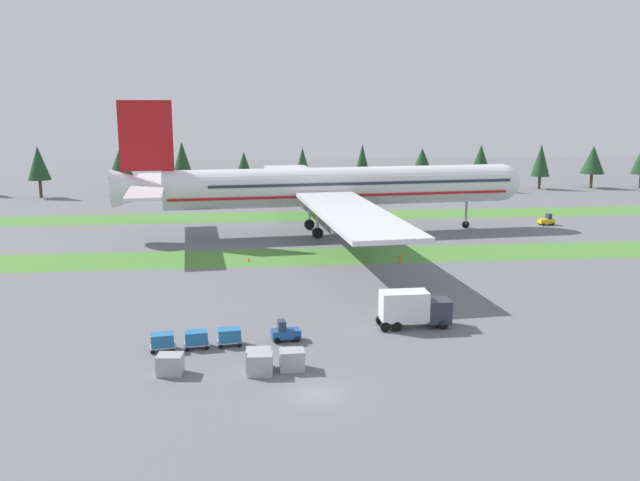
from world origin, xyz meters
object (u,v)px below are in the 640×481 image
(cargo_dolly_lead, at_px, (229,335))
(uld_container_1, at_px, (260,364))
(baggage_tug, at_px, (285,332))
(uld_container_2, at_px, (292,360))
(cargo_dolly_second, at_px, (196,338))
(cargo_dolly_third, at_px, (162,341))
(catering_truck, at_px, (413,308))
(taxiway_marker_0, at_px, (400,256))
(taxiway_marker_2, at_px, (400,261))
(airliner, at_px, (326,187))
(ground_crew_marshaller, at_px, (406,303))
(uld_container_0, at_px, (170,364))
(uld_container_3, at_px, (258,360))
(pushback_tractor, at_px, (547,220))
(taxiway_marker_1, at_px, (248,259))

(cargo_dolly_lead, distance_m, uld_container_1, 7.27)
(baggage_tug, height_order, cargo_dolly_lead, baggage_tug)
(baggage_tug, distance_m, uld_container_2, 6.70)
(cargo_dolly_second, xyz_separation_m, cargo_dolly_third, (-2.88, -0.36, 0.00))
(baggage_tug, xyz_separation_m, uld_container_2, (0.21, -6.70, 0.02))
(cargo_dolly_third, bearing_deg, uld_container_1, 46.96)
(cargo_dolly_second, distance_m, cargo_dolly_third, 2.90)
(catering_truck, relative_size, taxiway_marker_0, 10.45)
(taxiway_marker_2, bearing_deg, cargo_dolly_lead, -127.24)
(catering_truck, xyz_separation_m, uld_container_2, (-12.22, -9.24, -1.12))
(cargo_dolly_second, bearing_deg, catering_truck, 92.72)
(airliner, bearing_deg, taxiway_marker_0, 18.52)
(ground_crew_marshaller, height_order, uld_container_0, ground_crew_marshaller)
(baggage_tug, distance_m, cargo_dolly_second, 7.93)
(cargo_dolly_lead, height_order, ground_crew_marshaller, ground_crew_marshaller)
(ground_crew_marshaller, bearing_deg, taxiway_marker_0, -129.60)
(cargo_dolly_third, bearing_deg, airliner, 151.39)
(ground_crew_marshaller, bearing_deg, taxiway_marker_2, -129.58)
(cargo_dolly_third, bearing_deg, catering_truck, 92.39)
(taxiway_marker_0, bearing_deg, cargo_dolly_third, -131.17)
(uld_container_3, bearing_deg, pushback_tractor, 49.47)
(uld_container_1, bearing_deg, taxiway_marker_0, 62.62)
(pushback_tractor, height_order, taxiway_marker_1, pushback_tractor)
(taxiway_marker_1, bearing_deg, airliner, 55.61)
(cargo_dolly_second, height_order, ground_crew_marshaller, ground_crew_marshaller)
(airliner, relative_size, uld_container_3, 41.07)
(uld_container_0, height_order, uld_container_1, uld_container_1)
(baggage_tug, xyz_separation_m, uld_container_0, (-9.50, -6.64, 0.01))
(ground_crew_marshaller, height_order, uld_container_2, ground_crew_marshaller)
(uld_container_3, bearing_deg, airliner, 78.13)
(uld_container_3, bearing_deg, ground_crew_marshaller, 41.90)
(cargo_dolly_second, xyz_separation_m, taxiway_marker_2, (24.80, 29.20, -0.65))
(catering_truck, distance_m, taxiway_marker_1, 32.71)
(airliner, relative_size, cargo_dolly_third, 34.67)
(uld_container_3, distance_m, taxiway_marker_2, 39.75)
(uld_container_2, relative_size, uld_container_3, 1.00)
(uld_container_0, bearing_deg, taxiway_marker_1, 80.75)
(airliner, xyz_separation_m, taxiway_marker_1, (-12.65, -18.48, -7.38))
(uld_container_0, distance_m, taxiway_marker_2, 43.74)
(cargo_dolly_third, height_order, taxiway_marker_0, cargo_dolly_third)
(cargo_dolly_lead, distance_m, taxiway_marker_0, 38.74)
(uld_container_2, relative_size, taxiway_marker_2, 3.73)
(uld_container_3, relative_size, taxiway_marker_2, 3.73)
(airliner, height_order, cargo_dolly_second, airliner)
(cargo_dolly_second, height_order, taxiway_marker_2, cargo_dolly_second)
(uld_container_0, bearing_deg, uld_container_1, -6.14)
(cargo_dolly_third, xyz_separation_m, taxiway_marker_0, (28.23, 32.28, -0.58))
(pushback_tractor, distance_m, taxiway_marker_0, 38.10)
(uld_container_2, distance_m, taxiway_marker_2, 38.71)
(cargo_dolly_second, xyz_separation_m, uld_container_1, (5.49, -6.42, -0.05))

